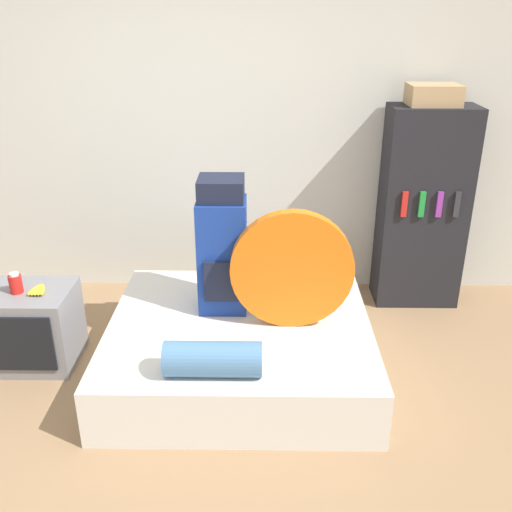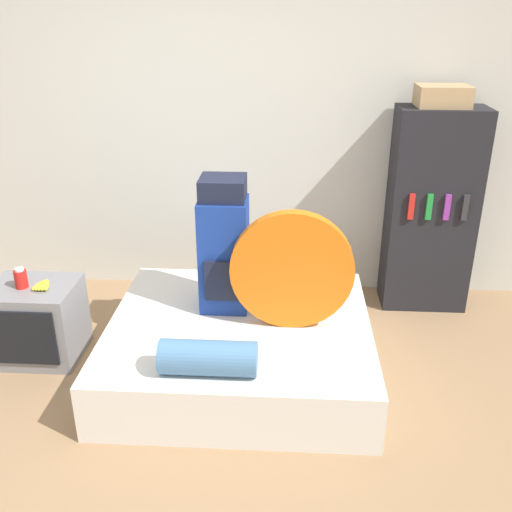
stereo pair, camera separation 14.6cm
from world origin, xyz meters
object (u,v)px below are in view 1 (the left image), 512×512
at_px(bookshelf, 423,209).
at_px(sleeping_roll, 213,359).
at_px(backpack, 222,247).
at_px(cardboard_box, 433,95).
at_px(television, 32,327).
at_px(tent_bag, 292,270).
at_px(canister, 16,283).

bearing_deg(bookshelf, sleeping_roll, -133.37).
height_order(sleeping_roll, bookshelf, bookshelf).
height_order(backpack, cardboard_box, cardboard_box).
relative_size(sleeping_roll, television, 0.95).
bearing_deg(bookshelf, tent_bag, -135.41).
bearing_deg(bookshelf, television, -161.17).
height_order(backpack, tent_bag, backpack).
distance_m(television, bookshelf, 2.89).
xyz_separation_m(tent_bag, sleeping_roll, (-0.44, -0.54, -0.27)).
height_order(tent_bag, canister, tent_bag).
relative_size(sleeping_roll, bookshelf, 0.34).
bearing_deg(tent_bag, backpack, 153.34).
distance_m(sleeping_roll, cardboard_box, 2.41).
relative_size(backpack, cardboard_box, 2.45).
distance_m(tent_bag, sleeping_roll, 0.74).
xyz_separation_m(backpack, cardboard_box, (1.44, 0.81, 0.82)).
height_order(television, canister, canister).
relative_size(backpack, bookshelf, 0.57).
bearing_deg(television, canister, -162.91).
distance_m(television, cardboard_box, 3.13).
relative_size(sleeping_roll, cardboard_box, 1.48).
bearing_deg(canister, backpack, 6.04).
bearing_deg(tent_bag, cardboard_box, 45.53).
relative_size(bookshelf, cardboard_box, 4.31).
distance_m(backpack, sleeping_roll, 0.82).
height_order(canister, cardboard_box, cardboard_box).
height_order(television, bookshelf, bookshelf).
xyz_separation_m(canister, cardboard_box, (2.72, 0.95, 1.01)).
xyz_separation_m(television, cardboard_box, (2.67, 0.93, 1.33)).
distance_m(backpack, tent_bag, 0.48).
distance_m(backpack, television, 1.34).
bearing_deg(tent_bag, bookshelf, 44.59).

